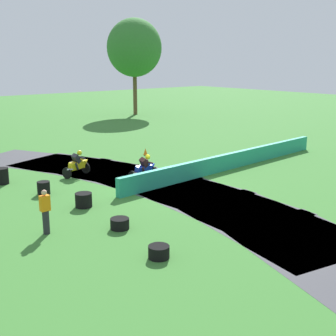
# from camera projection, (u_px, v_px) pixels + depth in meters

# --- Properties ---
(ground_plane) EXTENTS (120.00, 120.00, 0.00)m
(ground_plane) POSITION_uv_depth(u_px,v_px,m) (167.00, 185.00, 22.25)
(ground_plane) COLOR #38752D
(track_asphalt) EXTENTS (8.62, 27.45, 0.01)m
(track_asphalt) POSITION_uv_depth(u_px,v_px,m) (154.00, 188.00, 21.66)
(track_asphalt) COLOR #3D3D42
(track_asphalt) RESTS_ON ground
(safety_barrier) EXTENTS (16.18, 1.41, 0.90)m
(safety_barrier) POSITION_uv_depth(u_px,v_px,m) (231.00, 161.00, 25.54)
(safety_barrier) COLOR #239375
(safety_barrier) RESTS_ON ground
(motorcycle_lead_blue) EXTENTS (1.69, 0.94, 1.43)m
(motorcycle_lead_blue) POSITION_uv_depth(u_px,v_px,m) (145.00, 168.00, 23.08)
(motorcycle_lead_blue) COLOR black
(motorcycle_lead_blue) RESTS_ON ground
(motorcycle_chase_yellow) EXTENTS (1.71, 1.08, 1.42)m
(motorcycle_chase_yellow) POSITION_uv_depth(u_px,v_px,m) (78.00, 164.00, 23.87)
(motorcycle_chase_yellow) COLOR black
(motorcycle_chase_yellow) RESTS_ON ground
(tire_stack_near) EXTENTS (0.67, 0.67, 0.40)m
(tire_stack_near) POSITION_uv_depth(u_px,v_px,m) (159.00, 252.00, 14.07)
(tire_stack_near) COLOR black
(tire_stack_near) RESTS_ON ground
(tire_stack_mid_a) EXTENTS (0.70, 0.70, 0.40)m
(tire_stack_mid_a) POSITION_uv_depth(u_px,v_px,m) (120.00, 224.00, 16.49)
(tire_stack_mid_a) COLOR black
(tire_stack_mid_a) RESTS_ON ground
(tire_stack_mid_b) EXTENTS (0.71, 0.71, 0.60)m
(tire_stack_mid_b) POSITION_uv_depth(u_px,v_px,m) (84.00, 200.00, 18.91)
(tire_stack_mid_b) COLOR black
(tire_stack_mid_b) RESTS_ON ground
(tire_stack_far) EXTENTS (0.58, 0.58, 0.60)m
(tire_stack_far) POSITION_uv_depth(u_px,v_px,m) (44.00, 188.00, 20.68)
(tire_stack_far) COLOR black
(tire_stack_far) RESTS_ON ground
(tire_stack_extra_a) EXTENTS (0.67, 0.67, 0.80)m
(tire_stack_extra_a) POSITION_uv_depth(u_px,v_px,m) (2.00, 176.00, 22.39)
(tire_stack_extra_a) COLOR black
(tire_stack_extra_a) RESTS_ON ground
(track_marshal) EXTENTS (0.34, 0.24, 1.63)m
(track_marshal) POSITION_uv_depth(u_px,v_px,m) (45.00, 212.00, 15.88)
(track_marshal) COLOR #232328
(track_marshal) RESTS_ON ground
(traffic_cone) EXTENTS (0.28, 0.28, 0.44)m
(traffic_cone) POSITION_uv_depth(u_px,v_px,m) (145.00, 151.00, 29.23)
(traffic_cone) COLOR orange
(traffic_cone) RESTS_ON ground
(tree_far_right) EXTENTS (5.97, 5.97, 10.41)m
(tree_far_right) POSITION_uv_depth(u_px,v_px,m) (134.00, 48.00, 48.97)
(tree_far_right) COLOR brown
(tree_far_right) RESTS_ON ground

